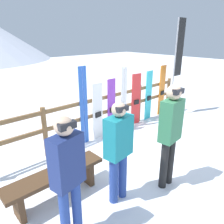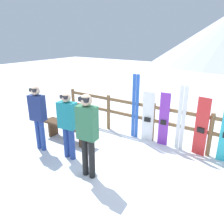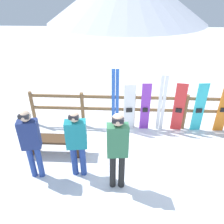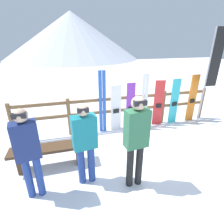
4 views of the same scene
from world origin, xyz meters
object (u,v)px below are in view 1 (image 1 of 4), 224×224
Objects in this scene: bench at (56,179)px; ski_pair_white at (124,99)px; snowboard_red at (136,100)px; rental_flag at (178,57)px; snowboard_purple at (111,107)px; ski_pair_blue at (84,107)px; snowboard_cyan at (149,96)px; snowboard_white at (98,112)px; snowboard_orange at (162,90)px; person_plaid_green at (170,129)px; person_navy at (68,172)px; person_teal at (119,146)px.

ski_pair_white is (2.66, 1.21, 0.46)m from bench.
rental_flag is at bearing -11.82° from snowboard_red.
ski_pair_blue is at bearing 179.76° from snowboard_purple.
ski_pair_white is at bearing 179.80° from snowboard_cyan.
snowboard_white is 1.34m from snowboard_red.
ski_pair_blue is 1.16× the size of snowboard_orange.
bench is 4.50m from snowboard_orange.
bench is 4.84m from rental_flag.
person_plaid_green reaches higher than snowboard_purple.
snowboard_purple is at bearing -0.24° from ski_pair_blue.
snowboard_white is 0.48× the size of rental_flag.
person_plaid_green reaches higher than snowboard_white.
person_navy is at bearing -141.42° from snowboard_purple.
snowboard_cyan is at bearing 161.13° from rental_flag.
snowboard_cyan reaches higher than snowboard_purple.
ski_pair_white is (1.14, 2.13, -0.20)m from person_plaid_green.
snowboard_white is at bearing -180.00° from snowboard_orange.
rental_flag is at bearing -7.26° from snowboard_purple.
person_navy is 5.07m from rental_flag.
person_navy reaches higher than person_teal.
snowboard_red is (1.62, 2.13, -0.31)m from person_plaid_green.
snowboard_white is 0.97× the size of snowboard_purple.
snowboard_orange is (2.81, 2.13, -0.26)m from person_plaid_green.
ski_pair_blue reaches higher than person_teal.
ski_pair_white is at bearing 179.58° from snowboard_red.
snowboard_white is (1.79, 1.20, 0.32)m from bench.
rental_flag reaches higher than bench.
rental_flag is at bearing -53.28° from snowboard_orange.
ski_pair_white is (0.43, 0.00, 0.12)m from snowboard_purple.
person_navy is (-0.19, -0.73, 0.59)m from bench.
person_navy is 3.45m from ski_pair_white.
person_teal is 0.89m from person_navy.
snowboard_purple is 0.45m from ski_pair_white.
person_teal is 1.02× the size of snowboard_orange.
ski_pair_blue reaches higher than bench.
person_teal reaches higher than snowboard_white.
ski_pair_blue is 2.92m from snowboard_orange.
snowboard_red is at bearing 36.87° from person_teal.
snowboard_red reaches higher than snowboard_purple.
snowboard_red is at bearing 21.03° from bench.
person_teal reaches higher than snowboard_red.
person_plaid_green reaches higher than bench.
bench is 1.92m from ski_pair_blue.
ski_pair_white is at bearing 179.88° from snowboard_orange.
ski_pair_white is (1.26, 0.00, -0.07)m from ski_pair_blue.
ski_pair_blue is (1.40, 1.21, 0.53)m from bench.
snowboard_red is 1.19m from snowboard_orange.
bench is 1.07× the size of snowboard_cyan.
person_teal is 3.51m from snowboard_cyan.
person_plaid_green is 3.53m from snowboard_orange.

